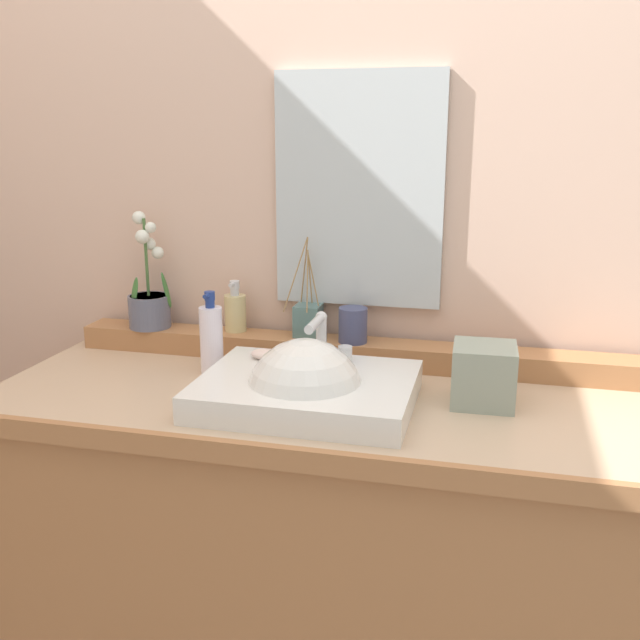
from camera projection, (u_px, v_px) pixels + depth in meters
wall_back at (363, 194)px, 1.84m from camera, size 3.34×0.20×2.58m
vanity_cabinet at (327, 571)px, 1.69m from camera, size 1.49×0.59×0.89m
back_ledge at (349, 352)px, 1.78m from camera, size 1.41×0.10×0.06m
sink_basin at (306, 394)px, 1.50m from camera, size 0.45×0.36×0.27m
soap_bar at (266, 354)px, 1.62m from camera, size 0.07×0.04×0.02m
potted_plant at (149, 299)px, 1.87m from camera, size 0.12×0.11×0.30m
soap_dispenser at (235, 311)px, 1.84m from camera, size 0.06×0.06×0.13m
tumbler_cup at (353, 325)px, 1.75m from camera, size 0.07×0.07×0.09m
reed_diffuser at (308, 319)px, 1.80m from camera, size 0.08×0.08×0.25m
lotion_bottle at (211, 339)px, 1.69m from camera, size 0.05×0.06×0.20m
tissue_box at (484, 375)px, 1.51m from camera, size 0.13×0.13×0.13m
mirror at (359, 191)px, 1.73m from camera, size 0.41×0.02×0.56m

